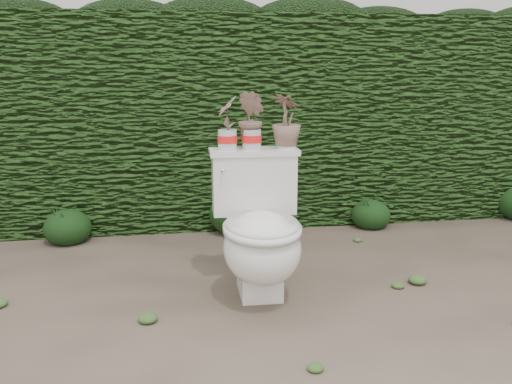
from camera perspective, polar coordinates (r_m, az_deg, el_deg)
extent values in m
plane|color=#6E5C4B|center=(3.12, -0.77, -10.14)|extent=(60.00, 60.00, 0.00)
cube|color=#2D531B|center=(4.47, -3.73, 7.64)|extent=(8.00, 1.00, 1.60)
cube|color=silver|center=(8.92, -2.54, 18.20)|extent=(8.00, 3.50, 4.00)
cube|color=silver|center=(3.02, 0.35, -8.86)|extent=(0.23, 0.30, 0.20)
ellipsoid|color=silver|center=(2.86, 0.64, -5.90)|extent=(0.42, 0.52, 0.39)
cube|color=silver|center=(3.09, -0.22, 0.88)|extent=(0.47, 0.18, 0.34)
cube|color=silver|center=(3.05, -0.23, 4.27)|extent=(0.50, 0.20, 0.03)
cylinder|color=silver|center=(2.95, -3.54, 2.36)|extent=(0.02, 0.06, 0.02)
sphere|color=silver|center=(2.92, -3.49, 2.25)|extent=(0.03, 0.03, 0.03)
imported|color=#357C26|center=(3.02, -3.05, 7.13)|extent=(0.10, 0.15, 0.28)
imported|color=#357C26|center=(3.03, -0.45, 7.44)|extent=(0.20, 0.21, 0.31)
imported|color=#357C26|center=(3.06, 3.23, 7.31)|extent=(0.23, 0.23, 0.29)
ellipsoid|color=#193713|center=(4.08, -19.24, -3.18)|extent=(0.33, 0.33, 0.27)
ellipsoid|color=#193713|center=(4.09, -1.96, -1.83)|extent=(0.43, 0.43, 0.35)
ellipsoid|color=#193713|center=(4.31, 12.00, -2.02)|extent=(0.30, 0.30, 0.24)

